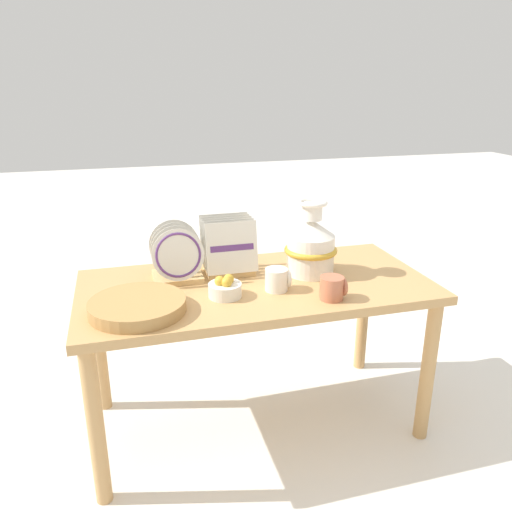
% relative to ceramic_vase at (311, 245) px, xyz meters
% --- Properties ---
extents(ground_plane, '(14.00, 14.00, 0.00)m').
position_rel_ceramic_vase_xyz_m(ground_plane, '(-0.24, -0.04, -0.76)').
color(ground_plane, silver).
extents(display_table, '(1.35, 0.65, 0.64)m').
position_rel_ceramic_vase_xyz_m(display_table, '(-0.24, -0.04, -0.20)').
color(display_table, tan).
rests_on(display_table, ground_plane).
extents(ceramic_vase, '(0.21, 0.21, 0.30)m').
position_rel_ceramic_vase_xyz_m(ceramic_vase, '(0.00, 0.00, 0.00)').
color(ceramic_vase, white).
rests_on(ceramic_vase, display_table).
extents(dish_rack_round_plates, '(0.20, 0.18, 0.22)m').
position_rel_ceramic_vase_xyz_m(dish_rack_round_plates, '(-0.53, 0.07, -0.03)').
color(dish_rack_round_plates, tan).
rests_on(dish_rack_round_plates, display_table).
extents(dish_rack_square_plates, '(0.20, 0.18, 0.23)m').
position_rel_ceramic_vase_xyz_m(dish_rack_square_plates, '(-0.32, 0.10, -0.03)').
color(dish_rack_square_plates, tan).
rests_on(dish_rack_square_plates, display_table).
extents(wicker_charger_stack, '(0.33, 0.33, 0.04)m').
position_rel_ceramic_vase_xyz_m(wicker_charger_stack, '(-0.70, -0.19, -0.10)').
color(wicker_charger_stack, '#AD7F47').
rests_on(wicker_charger_stack, display_table).
extents(mug_terracotta_glaze, '(0.09, 0.09, 0.08)m').
position_rel_ceramic_vase_xyz_m(mug_terracotta_glaze, '(-0.02, -0.26, -0.08)').
color(mug_terracotta_glaze, '#B76647').
rests_on(mug_terracotta_glaze, display_table).
extents(mug_cream_glaze, '(0.09, 0.09, 0.08)m').
position_rel_ceramic_vase_xyz_m(mug_cream_glaze, '(-0.18, -0.13, -0.08)').
color(mug_cream_glaze, silver).
rests_on(mug_cream_glaze, display_table).
extents(fruit_bowl, '(0.12, 0.12, 0.08)m').
position_rel_ceramic_vase_xyz_m(fruit_bowl, '(-0.38, -0.14, -0.09)').
color(fruit_bowl, silver).
rests_on(fruit_bowl, display_table).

